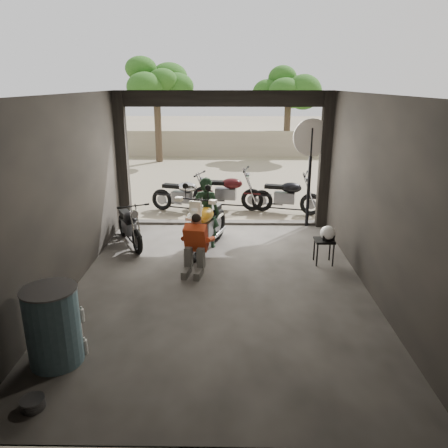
{
  "coord_description": "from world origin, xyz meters",
  "views": [
    {
      "loc": [
        0.17,
        -6.83,
        3.37
      ],
      "look_at": [
        0.06,
        0.6,
        0.95
      ],
      "focal_mm": 35.0,
      "sensor_mm": 36.0,
      "label": 1
    }
  ],
  "objects_px": {
    "main_bike": "(207,221)",
    "stool": "(324,243)",
    "sign_post": "(311,155)",
    "oil_drum": "(53,327)",
    "mechanic": "(195,246)",
    "outside_bike_b": "(228,189)",
    "left_bike": "(129,223)",
    "helmet": "(328,233)",
    "outside_bike_c": "(287,193)",
    "outside_bike_a": "(183,192)",
    "rider": "(206,213)"
  },
  "relations": [
    {
      "from": "main_bike",
      "to": "stool",
      "type": "bearing_deg",
      "value": -0.52
    },
    {
      "from": "main_bike",
      "to": "sign_post",
      "type": "bearing_deg",
      "value": 51.13
    },
    {
      "from": "oil_drum",
      "to": "sign_post",
      "type": "distance_m",
      "value": 6.94
    },
    {
      "from": "mechanic",
      "to": "outside_bike_b",
      "type": "bearing_deg",
      "value": 92.24
    },
    {
      "from": "stool",
      "to": "sign_post",
      "type": "bearing_deg",
      "value": 88.47
    },
    {
      "from": "mechanic",
      "to": "oil_drum",
      "type": "xyz_separation_m",
      "value": [
        -1.52,
        -2.72,
        -0.02
      ]
    },
    {
      "from": "left_bike",
      "to": "sign_post",
      "type": "xyz_separation_m",
      "value": [
        4.04,
        1.3,
        1.27
      ]
    },
    {
      "from": "helmet",
      "to": "stool",
      "type": "bearing_deg",
      "value": 170.62
    },
    {
      "from": "outside_bike_c",
      "to": "mechanic",
      "type": "distance_m",
      "value": 4.48
    },
    {
      "from": "outside_bike_c",
      "to": "outside_bike_a",
      "type": "bearing_deg",
      "value": 104.14
    },
    {
      "from": "rider",
      "to": "stool",
      "type": "bearing_deg",
      "value": 171.46
    },
    {
      "from": "left_bike",
      "to": "sign_post",
      "type": "relative_size",
      "value": 0.57
    },
    {
      "from": "outside_bike_b",
      "to": "stool",
      "type": "bearing_deg",
      "value": -142.55
    },
    {
      "from": "main_bike",
      "to": "outside_bike_a",
      "type": "xyz_separation_m",
      "value": [
        -0.77,
        2.76,
        -0.07
      ]
    },
    {
      "from": "mechanic",
      "to": "stool",
      "type": "relative_size",
      "value": 2.1
    },
    {
      "from": "helmet",
      "to": "mechanic",
      "type": "bearing_deg",
      "value": -158.69
    },
    {
      "from": "outside_bike_a",
      "to": "sign_post",
      "type": "distance_m",
      "value": 3.56
    },
    {
      "from": "left_bike",
      "to": "rider",
      "type": "xyz_separation_m",
      "value": [
        1.66,
        -0.11,
        0.26
      ]
    },
    {
      "from": "helmet",
      "to": "rider",
      "type": "bearing_deg",
      "value": 169.89
    },
    {
      "from": "outside_bike_b",
      "to": "stool",
      "type": "xyz_separation_m",
      "value": [
        1.88,
        -3.82,
        -0.15
      ]
    },
    {
      "from": "rider",
      "to": "stool",
      "type": "xyz_separation_m",
      "value": [
        2.31,
        -0.9,
        -0.33
      ]
    },
    {
      "from": "outside_bike_b",
      "to": "sign_post",
      "type": "height_order",
      "value": "sign_post"
    },
    {
      "from": "mechanic",
      "to": "stool",
      "type": "bearing_deg",
      "value": 20.69
    },
    {
      "from": "rider",
      "to": "outside_bike_c",
      "type": "bearing_deg",
      "value": -115.31
    },
    {
      "from": "outside_bike_c",
      "to": "rider",
      "type": "relative_size",
      "value": 1.09
    },
    {
      "from": "stool",
      "to": "outside_bike_b",
      "type": "bearing_deg",
      "value": 116.26
    },
    {
      "from": "outside_bike_a",
      "to": "outside_bike_b",
      "type": "distance_m",
      "value": 1.22
    },
    {
      "from": "outside_bike_b",
      "to": "sign_post",
      "type": "relative_size",
      "value": 0.67
    },
    {
      "from": "sign_post",
      "to": "main_bike",
      "type": "bearing_deg",
      "value": -162.12
    },
    {
      "from": "main_bike",
      "to": "outside_bike_a",
      "type": "relative_size",
      "value": 1.15
    },
    {
      "from": "outside_bike_a",
      "to": "rider",
      "type": "xyz_separation_m",
      "value": [
        0.76,
        -2.62,
        0.21
      ]
    },
    {
      "from": "main_bike",
      "to": "helmet",
      "type": "height_order",
      "value": "main_bike"
    },
    {
      "from": "main_bike",
      "to": "outside_bike_b",
      "type": "relative_size",
      "value": 1.1
    },
    {
      "from": "sign_post",
      "to": "outside_bike_c",
      "type": "bearing_deg",
      "value": 92.15
    },
    {
      "from": "mechanic",
      "to": "sign_post",
      "type": "bearing_deg",
      "value": 57.72
    },
    {
      "from": "sign_post",
      "to": "left_bike",
      "type": "bearing_deg",
      "value": -177.81
    },
    {
      "from": "rider",
      "to": "sign_post",
      "type": "distance_m",
      "value": 2.94
    },
    {
      "from": "rider",
      "to": "sign_post",
      "type": "bearing_deg",
      "value": -136.52
    },
    {
      "from": "outside_bike_c",
      "to": "rider",
      "type": "distance_m",
      "value": 3.26
    },
    {
      "from": "main_bike",
      "to": "left_bike",
      "type": "bearing_deg",
      "value": -171.23
    },
    {
      "from": "left_bike",
      "to": "rider",
      "type": "relative_size",
      "value": 0.97
    },
    {
      "from": "stool",
      "to": "rider",
      "type": "bearing_deg",
      "value": 158.8
    },
    {
      "from": "mechanic",
      "to": "main_bike",
      "type": "bearing_deg",
      "value": 92.37
    },
    {
      "from": "mechanic",
      "to": "rider",
      "type": "bearing_deg",
      "value": 93.87
    },
    {
      "from": "oil_drum",
      "to": "left_bike",
      "type": "bearing_deg",
      "value": 90.0
    },
    {
      "from": "left_bike",
      "to": "outside_bike_b",
      "type": "bearing_deg",
      "value": 26.05
    },
    {
      "from": "left_bike",
      "to": "mechanic",
      "type": "bearing_deg",
      "value": -71.43
    },
    {
      "from": "sign_post",
      "to": "rider",
      "type": "bearing_deg",
      "value": -164.86
    },
    {
      "from": "main_bike",
      "to": "outside_bike_c",
      "type": "distance_m",
      "value": 3.36
    },
    {
      "from": "outside_bike_a",
      "to": "sign_post",
      "type": "xyz_separation_m",
      "value": [
        3.13,
        -1.2,
        1.21
      ]
    }
  ]
}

